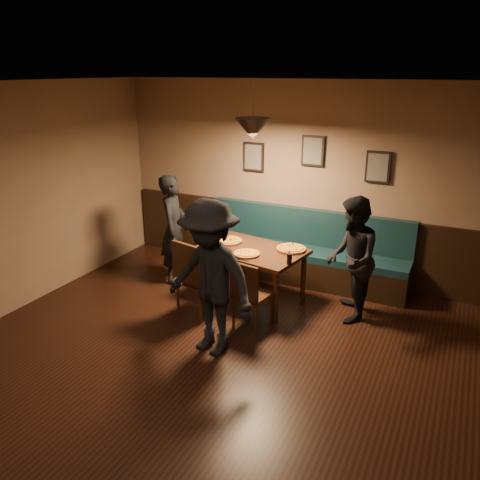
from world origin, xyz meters
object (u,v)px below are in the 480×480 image
(chair_near_left, at_px, (199,277))
(diner_front, at_px, (210,278))
(booth_bench, at_px, (302,248))
(dining_table, at_px, (251,274))
(diner_right, at_px, (351,259))
(chair_near_right, at_px, (253,293))
(diner_left, at_px, (174,229))
(tabasco_bottle, at_px, (289,254))
(soda_glass, at_px, (289,259))

(chair_near_left, distance_m, diner_front, 0.92)
(booth_bench, relative_size, dining_table, 2.25)
(diner_right, bearing_deg, chair_near_right, -69.11)
(chair_near_left, height_order, diner_left, diner_left)
(diner_front, bearing_deg, diner_left, 146.01)
(chair_near_right, bearing_deg, diner_front, -95.46)
(dining_table, height_order, tabasco_bottle, tabasco_bottle)
(chair_near_right, xyz_separation_m, tabasco_bottle, (0.24, 0.56, 0.35))
(dining_table, relative_size, diner_left, 0.86)
(diner_right, height_order, soda_glass, diner_right)
(chair_near_left, relative_size, tabasco_bottle, 8.97)
(chair_near_right, height_order, diner_left, diner_left)
(booth_bench, relative_size, soda_glass, 22.05)
(chair_near_left, bearing_deg, chair_near_right, 14.56)
(diner_left, xyz_separation_m, diner_front, (1.37, -1.40, 0.07))
(dining_table, xyz_separation_m, diner_right, (1.28, 0.07, 0.41))
(booth_bench, bearing_deg, chair_near_left, -118.17)
(chair_near_left, height_order, diner_front, diner_front)
(chair_near_left, relative_size, chair_near_right, 1.17)
(diner_right, height_order, tabasco_bottle, diner_right)
(diner_left, bearing_deg, soda_glass, -117.44)
(tabasco_bottle, bearing_deg, soda_glass, -69.24)
(diner_left, xyz_separation_m, soda_glass, (1.86, -0.36, 0.00))
(diner_left, relative_size, diner_right, 1.02)
(diner_left, bearing_deg, chair_near_right, -131.81)
(booth_bench, distance_m, chair_near_left, 1.74)
(booth_bench, height_order, chair_near_right, booth_bench)
(diner_front, distance_m, soda_glass, 1.16)
(dining_table, distance_m, diner_right, 1.35)
(dining_table, height_order, diner_front, diner_front)
(dining_table, height_order, chair_near_right, chair_near_right)
(chair_near_right, height_order, tabasco_bottle, chair_near_right)
(diner_left, bearing_deg, tabasco_bottle, -112.00)
(chair_near_left, relative_size, diner_front, 0.58)
(chair_near_left, bearing_deg, booth_bench, 75.07)
(soda_glass, distance_m, tabasco_bottle, 0.20)
(booth_bench, relative_size, tabasco_bottle, 27.05)
(chair_near_left, bearing_deg, diner_front, -37.57)
(diner_front, height_order, soda_glass, diner_front)
(diner_right, bearing_deg, tabasco_bottle, -93.54)
(diner_right, relative_size, tabasco_bottle, 13.85)
(chair_near_left, xyz_separation_m, chair_near_right, (0.72, 0.02, -0.07))
(dining_table, xyz_separation_m, chair_near_right, (0.31, -0.65, 0.07))
(dining_table, bearing_deg, tabasco_bottle, 0.33)
(diner_right, height_order, diner_front, diner_front)
(chair_near_left, bearing_deg, soda_glass, 34.02)
(chair_near_right, xyz_separation_m, diner_front, (-0.19, -0.67, 0.43))
(chair_near_left, xyz_separation_m, soda_glass, (1.03, 0.39, 0.29))
(booth_bench, relative_size, diner_right, 1.95)
(booth_bench, height_order, diner_right, diner_right)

